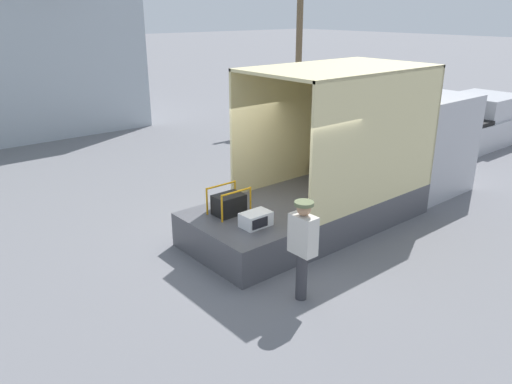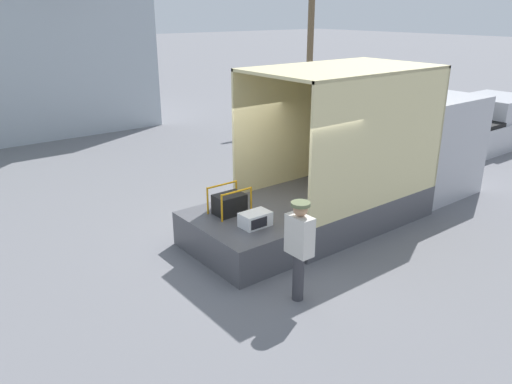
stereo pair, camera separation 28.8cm
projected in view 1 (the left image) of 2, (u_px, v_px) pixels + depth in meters
name	position (u px, v px, depth m)	size (l,w,h in m)	color
ground_plane	(267.00, 242.00, 9.86)	(160.00, 160.00, 0.00)	slate
box_truck	(386.00, 157.00, 11.73)	(6.07, 2.29, 3.27)	#B2B2B7
tailgate_deck	(237.00, 237.00, 9.30)	(1.48, 2.18, 0.68)	#4C4C51
microwave	(256.00, 219.00, 8.91)	(0.54, 0.37, 0.26)	white
portable_generator	(230.00, 204.00, 9.44)	(0.70, 0.51, 0.53)	black
worker_person	(303.00, 241.00, 7.62)	(0.30, 0.44, 1.65)	#38383D
pickup_truck_silver	(473.00, 124.00, 16.91)	(5.19, 2.10, 1.60)	#B7B7BC
house_backdrop	(16.00, 15.00, 18.44)	(7.48, 6.66, 8.10)	#A8B2BC
utility_pole	(300.00, 6.00, 21.24)	(1.80, 0.28, 8.55)	brown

